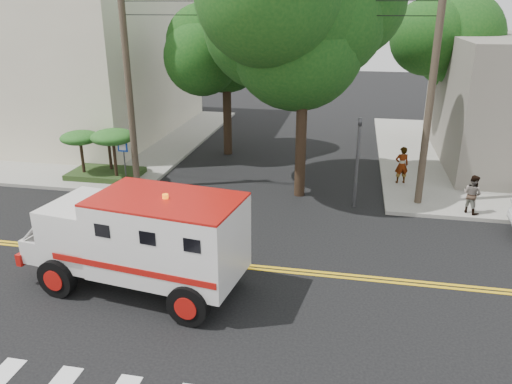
# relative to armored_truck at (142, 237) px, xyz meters

# --- Properties ---
(ground) EXTENTS (100.00, 100.00, 0.00)m
(ground) POSITION_rel_armored_truck_xyz_m (1.92, 1.76, -1.63)
(ground) COLOR black
(ground) RESTS_ON ground
(sidewalk_nw) EXTENTS (17.00, 17.00, 0.15)m
(sidewalk_nw) POSITION_rel_armored_truck_xyz_m (-11.58, 15.26, -1.55)
(sidewalk_nw) COLOR gray
(sidewalk_nw) RESTS_ON ground
(building_left) EXTENTS (16.00, 14.00, 10.00)m
(building_left) POSITION_rel_armored_truck_xyz_m (-13.58, 16.76, 3.52)
(building_left) COLOR beige
(building_left) RESTS_ON sidewalk_nw
(utility_pole_left) EXTENTS (0.28, 0.28, 9.00)m
(utility_pole_left) POSITION_rel_armored_truck_xyz_m (-3.68, 7.76, 2.87)
(utility_pole_left) COLOR #382D23
(utility_pole_left) RESTS_ON ground
(utility_pole_right) EXTENTS (0.28, 0.28, 9.00)m
(utility_pole_right) POSITION_rel_armored_truck_xyz_m (8.22, 7.96, 2.87)
(utility_pole_right) COLOR #382D23
(utility_pole_right) RESTS_ON ground
(tree_main) EXTENTS (6.08, 5.70, 9.85)m
(tree_main) POSITION_rel_armored_truck_xyz_m (3.86, 7.97, 5.57)
(tree_main) COLOR black
(tree_main) RESTS_ON ground
(tree_left) EXTENTS (4.48, 4.20, 7.70)m
(tree_left) POSITION_rel_armored_truck_xyz_m (-0.76, 13.55, 4.10)
(tree_left) COLOR black
(tree_left) RESTS_ON ground
(tree_right) EXTENTS (4.80, 4.50, 8.20)m
(tree_right) POSITION_rel_armored_truck_xyz_m (10.77, 17.53, 4.47)
(tree_right) COLOR black
(tree_right) RESTS_ON ground
(traffic_signal) EXTENTS (0.15, 0.18, 3.60)m
(traffic_signal) POSITION_rel_armored_truck_xyz_m (5.72, 7.36, 0.60)
(traffic_signal) COLOR #3F3F42
(traffic_signal) RESTS_ON ground
(accessibility_sign) EXTENTS (0.45, 0.10, 2.02)m
(accessibility_sign) POSITION_rel_armored_truck_xyz_m (-4.28, 7.93, -0.26)
(accessibility_sign) COLOR #3F3F42
(accessibility_sign) RESTS_ON ground
(palm_planter) EXTENTS (3.52, 2.63, 2.36)m
(palm_planter) POSITION_rel_armored_truck_xyz_m (-5.52, 8.39, 0.02)
(palm_planter) COLOR #1E3314
(palm_planter) RESTS_ON sidewalk_nw
(armored_truck) EXTENTS (6.54, 3.26, 2.86)m
(armored_truck) POSITION_rel_armored_truck_xyz_m (0.00, 0.00, 0.00)
(armored_truck) COLOR silver
(armored_truck) RESTS_ON ground
(pedestrian_a) EXTENTS (0.68, 0.54, 1.65)m
(pedestrian_a) POSITION_rel_armored_truck_xyz_m (7.69, 10.24, -0.65)
(pedestrian_a) COLOR gray
(pedestrian_a) RESTS_ON sidewalk_ne
(pedestrian_b) EXTENTS (0.91, 0.91, 1.50)m
(pedestrian_b) POSITION_rel_armored_truck_xyz_m (10.05, 7.26, -0.73)
(pedestrian_b) COLOR gray
(pedestrian_b) RESTS_ON sidewalk_ne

